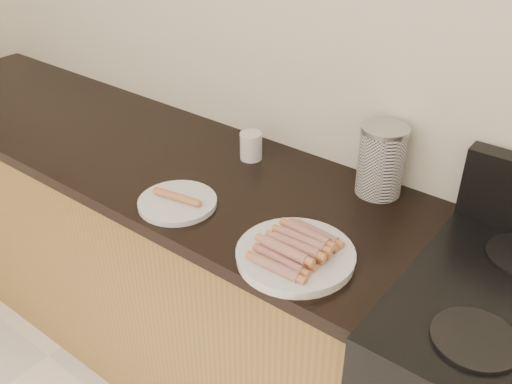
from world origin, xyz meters
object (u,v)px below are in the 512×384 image
Objects in this scene: side_plate at (177,202)px; mug at (251,146)px; main_plate at (295,257)px; canister at (381,160)px.

mug is (-0.01, 0.35, 0.04)m from side_plate.
main_plate is 0.42m from canister.
main_plate is 0.54m from mug.
main_plate is 3.25× the size of mug.
side_plate is at bearing -135.27° from canister.
side_plate is at bearing 180.00° from main_plate.
canister reaches higher than side_plate.
canister is at bearing 88.55° from main_plate.
canister is (0.01, 0.41, 0.10)m from main_plate.
side_plate is 0.59m from canister.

